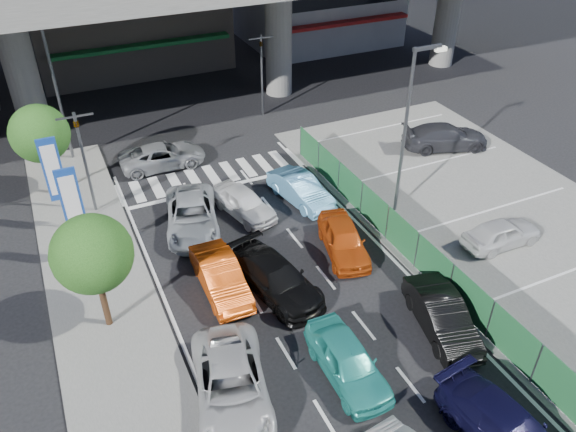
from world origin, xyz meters
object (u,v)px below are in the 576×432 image
tree_near (92,254)px  sedan_white_front_mid (244,203)px  street_lamp_left (57,77)px  tree_far (40,134)px  parked_sedan_dgrey (445,137)px  minivan_navy_back (509,432)px  wagon_silver_front_left (192,215)px  traffic_light_left (80,139)px  sedan_black_mid (276,278)px  parked_sedan_white (502,233)px  traffic_light_right (261,55)px  taxi_teal_mid (348,361)px  taxi_orange_left (221,277)px  crossing_wagon_silver (163,156)px  signboard_near (72,205)px  sedan_white_mid_left (231,385)px  kei_truck_front_right (301,189)px  taxi_orange_right (344,239)px  traffic_cone (418,246)px  street_lamp_right (410,120)px  signboard_far (54,173)px  hatch_black_mid_right (442,316)px

tree_near → sedan_white_front_mid: tree_near is taller
street_lamp_left → tree_far: (-1.47, -3.50, -1.38)m
tree_far → parked_sedan_dgrey: 21.60m
minivan_navy_back → wagon_silver_front_left: bearing=101.2°
traffic_light_left → sedan_black_mid: traffic_light_left is taller
parked_sedan_white → wagon_silver_front_left: bearing=60.3°
traffic_light_right → parked_sedan_dgrey: 12.10m
taxi_teal_mid → wagon_silver_front_left: bearing=102.8°
taxi_orange_left → parked_sedan_dgrey: size_ratio=0.86×
crossing_wagon_silver → minivan_navy_back: bearing=-165.5°
signboard_near → taxi_teal_mid: signboard_near is taller
traffic_light_right → signboard_near: size_ratio=1.11×
minivan_navy_back → sedan_white_mid_left: bearing=135.4°
tree_far → minivan_navy_back: bearing=-62.7°
traffic_light_left → minivan_navy_back: bearing=-63.5°
tree_near → parked_sedan_dgrey: bearing=17.1°
kei_truck_front_right → signboard_near: bearing=173.5°
tree_near → parked_sedan_white: 17.00m
street_lamp_left → taxi_orange_right: bearing=-55.7°
signboard_near → tree_near: size_ratio=0.98×
street_lamp_left → sedan_black_mid: (5.74, -14.90, -4.08)m
signboard_near → traffic_cone: (13.19, -5.21, -2.67)m
crossing_wagon_silver → signboard_near: bearing=145.4°
parked_sedan_dgrey → traffic_cone: parked_sedan_dgrey is taller
minivan_navy_back → parked_sedan_dgrey: size_ratio=0.97×
parked_sedan_dgrey → sedan_black_mid: bearing=135.3°
minivan_navy_back → kei_truck_front_right: minivan_navy_back is taller
taxi_orange_left → sedan_white_front_mid: 5.45m
tree_near → crossing_wagon_silver: tree_near is taller
street_lamp_right → signboard_far: (-14.77, 4.99, -1.71)m
street_lamp_left → taxi_orange_left: street_lamp_left is taller
signboard_near → taxi_orange_left: size_ratio=1.12×
traffic_light_right → taxi_orange_right: bearing=-99.2°
tree_far → sedan_black_mid: (7.21, -11.40, -2.70)m
tree_near → taxi_orange_right: tree_near is taller
sedan_white_mid_left → sedan_black_mid: size_ratio=1.04×
signboard_far → parked_sedan_dgrey: 20.95m
signboard_near → traffic_cone: bearing=-21.6°
sedan_black_mid → taxi_teal_mid: bearing=-96.7°
taxi_orange_right → parked_sedan_white: size_ratio=1.10×
street_lamp_left → parked_sedan_dgrey: (19.54, -7.77, -4.00)m
sedan_white_mid_left → street_lamp_left: bearing=109.8°
traffic_light_left → parked_sedan_dgrey: size_ratio=1.06×
traffic_light_right → street_lamp_left: (-11.83, -1.00, 0.83)m
minivan_navy_back → taxi_teal_mid: 5.24m
parked_sedan_dgrey → taxi_teal_mid: bearing=149.9°
minivan_navy_back → signboard_near: bearing=117.5°
sedan_black_mid → parked_sedan_dgrey: size_ratio=0.97×
hatch_black_mid_right → taxi_orange_right: bearing=112.3°
hatch_black_mid_right → crossing_wagon_silver: 17.50m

